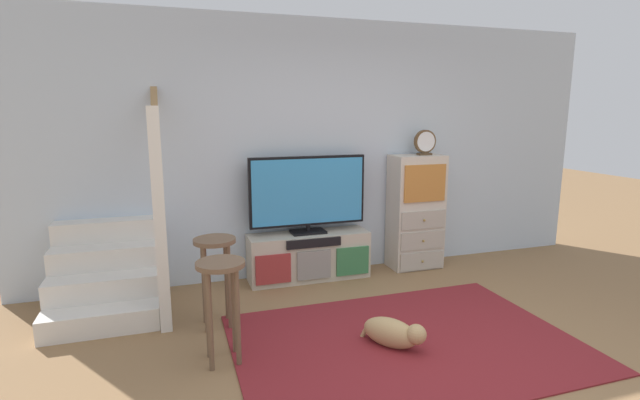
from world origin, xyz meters
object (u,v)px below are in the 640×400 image
object	(u,v)px
desk_clock	(425,143)
bar_stool_far	(215,262)
bar_stool_near	(221,288)
dog	(394,333)
media_console	(309,256)
side_cabinet	(416,212)
television	(308,193)

from	to	relation	value
desk_clock	bar_stool_far	distance (m)	2.66
bar_stool_near	dog	distance (m)	1.33
media_console	bar_stool_near	world-z (taller)	bar_stool_near
side_cabinet	bar_stool_near	distance (m)	2.73
bar_stool_near	dog	world-z (taller)	bar_stool_near
television	bar_stool_far	xyz separation A→B (m)	(-1.04, -0.86, -0.37)
television	desk_clock	distance (m)	1.42
bar_stool_far	dog	world-z (taller)	bar_stool_far
television	side_cabinet	bearing A→B (deg)	-0.62
media_console	side_cabinet	world-z (taller)	side_cabinet
desk_clock	television	bearing A→B (deg)	178.77
side_cabinet	bar_stool_near	bearing A→B (deg)	-148.26
television	desk_clock	size ratio (longest dim) A/B	4.47
media_console	dog	world-z (taller)	media_console
media_console	dog	distance (m)	1.63
side_cabinet	desk_clock	world-z (taller)	desk_clock
desk_clock	dog	xyz separation A→B (m)	(-1.15, -1.61, -1.30)
media_console	bar_stool_near	xyz separation A→B (m)	(-1.06, -1.43, 0.30)
side_cabinet	bar_stool_far	world-z (taller)	side_cabinet
media_console	dog	xyz separation A→B (m)	(0.18, -1.62, -0.13)
side_cabinet	dog	distance (m)	2.02
desk_clock	side_cabinet	bearing A→B (deg)	168.02
television	desk_clock	bearing A→B (deg)	-1.23
bar_stool_far	dog	bearing A→B (deg)	-32.60
media_console	dog	size ratio (longest dim) A/B	2.68
television	desk_clock	world-z (taller)	desk_clock
media_console	bar_stool_far	xyz separation A→B (m)	(-1.04, -0.83, 0.31)
television	side_cabinet	size ratio (longest dim) A/B	0.96
side_cabinet	bar_stool_far	bearing A→B (deg)	-159.86
television	media_console	bearing A→B (deg)	-90.00
desk_clock	dog	distance (m)	2.37
media_console	bar_stool_far	world-z (taller)	bar_stool_far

